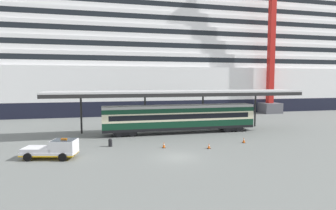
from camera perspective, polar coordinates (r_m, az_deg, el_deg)
The scene contains 10 objects.
ground_plane at distance 28.26m, azimuth 1.84°, elevation -10.67°, with size 400.00×400.00×0.00m, color slate.
cruise_ship at distance 79.27m, azimuth 5.73°, elevation 9.87°, with size 178.15×28.82×43.81m.
platform_canopy at distance 40.61m, azimuth 2.30°, elevation 2.60°, with size 37.31×5.73×6.19m.
train_carriage at distance 40.53m, azimuth 2.44°, elevation -2.58°, with size 22.22×2.81×4.11m.
service_truck at distance 29.73m, azimuth -22.26°, elevation -8.29°, with size 5.53×3.17×2.02m.
traffic_cone_near at distance 31.94m, azimuth 8.42°, elevation -8.34°, with size 0.36×0.36×0.60m.
traffic_cone_mid at distance 35.69m, azimuth 15.33°, elevation -6.99°, with size 0.36×0.36×0.68m.
traffic_cone_far at distance 31.92m, azimuth -0.85°, elevation -8.20°, with size 0.36×0.36×0.70m.
dockside_crane at distance 71.64m, azimuth 21.01°, elevation 14.25°, with size 13.89×4.40×62.58m.
quay_bollard at distance 33.22m, azimuth -11.79°, elevation -7.49°, with size 0.48×0.48×0.96m.
Camera 1 is at (-7.13, -26.27, 7.61)m, focal length 29.64 mm.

